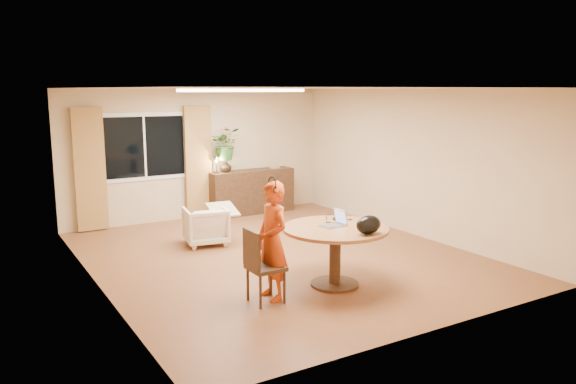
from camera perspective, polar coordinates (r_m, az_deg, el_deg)
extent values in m
plane|color=brown|center=(8.87, -0.88, -6.52)|extent=(6.50, 6.50, 0.00)
plane|color=white|center=(8.49, -0.93, 10.52)|extent=(6.50, 6.50, 0.00)
plane|color=tan|center=(11.49, -9.07, 3.86)|extent=(5.50, 0.00, 5.50)
plane|color=tan|center=(7.61, -19.13, 0.12)|extent=(0.00, 6.50, 6.50)
plane|color=tan|center=(10.23, 12.57, 2.95)|extent=(0.00, 6.50, 6.50)
cube|color=white|center=(11.09, -14.36, 4.48)|extent=(1.70, 0.02, 1.30)
cube|color=black|center=(11.08, -14.34, 4.47)|extent=(1.55, 0.01, 1.15)
cube|color=white|center=(11.08, -14.34, 4.47)|extent=(0.04, 0.01, 1.15)
cube|color=olive|center=(10.80, -19.49, 2.16)|extent=(0.55, 0.08, 2.25)
cube|color=olive|center=(11.40, -9.10, 3.02)|extent=(0.55, 0.08, 2.25)
cube|color=white|center=(9.54, -4.60, 10.26)|extent=(2.20, 0.35, 0.05)
cylinder|color=brown|center=(7.41, 4.84, -3.73)|extent=(1.40, 1.40, 0.04)
cylinder|color=black|center=(7.52, 4.79, -6.68)|extent=(0.15, 0.15, 0.76)
cylinder|color=black|center=(7.63, 4.75, -9.28)|extent=(0.65, 0.65, 0.03)
imported|color=red|center=(6.94, -1.59, -4.98)|extent=(0.55, 0.37, 1.48)
imported|color=beige|center=(9.56, -8.36, -3.41)|extent=(0.79, 0.81, 0.64)
cube|color=black|center=(11.83, -3.74, 0.04)|extent=(1.83, 0.45, 0.92)
imported|color=black|center=(11.49, -6.36, 2.63)|extent=(0.26, 0.26, 0.25)
imported|color=#256225|center=(11.44, -6.32, 4.88)|extent=(0.73, 0.68, 0.66)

